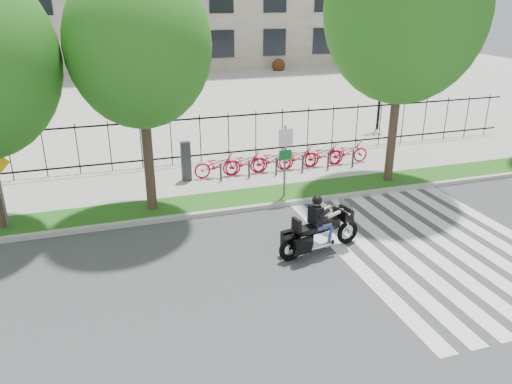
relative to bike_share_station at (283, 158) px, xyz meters
name	(u,v)px	position (x,y,z in m)	size (l,w,h in m)	color
ground	(276,274)	(-2.90, -7.20, -0.63)	(120.00, 120.00, 0.00)	#3B3B3E
curb	(234,210)	(-2.90, -3.10, -0.56)	(60.00, 0.20, 0.15)	#A6A39C
grass_verge	(227,201)	(-2.90, -2.25, -0.56)	(60.00, 1.50, 0.15)	#184812
sidewalk	(211,177)	(-2.90, 0.25, -0.56)	(60.00, 3.50, 0.15)	gray
plaza	(154,96)	(-2.90, 17.80, -0.58)	(80.00, 34.00, 0.10)	gray
crosswalk_stripes	(436,247)	(1.93, -7.20, -0.63)	(5.70, 8.00, 0.01)	silver
iron_fence	(200,139)	(-2.90, 2.00, 0.52)	(30.00, 0.06, 2.00)	black
lamp_post_right	(383,68)	(7.10, 4.80, 2.57)	(1.06, 0.70, 4.25)	black
street_tree_1	(139,46)	(-5.44, -2.25, 4.66)	(4.26, 4.26, 7.61)	#3D2A21
street_tree_2	(405,9)	(3.39, -2.25, 5.58)	(5.50, 5.50, 9.23)	#3D2A21
bike_share_station	(283,158)	(0.00, 0.00, 0.00)	(7.78, 0.86, 1.50)	#2D2D33
sign_pole_regulatory	(285,152)	(-0.94, -2.62, 1.11)	(0.50, 0.09, 2.50)	#59595B
motorcycle_rider	(320,229)	(-1.34, -6.40, 0.05)	(2.64, 1.08, 2.06)	black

